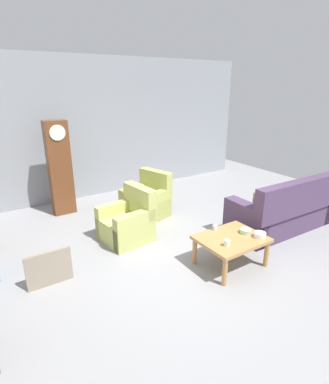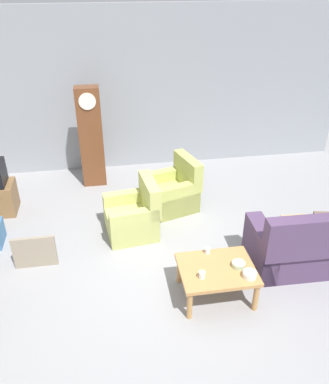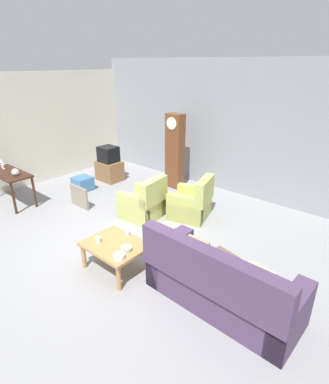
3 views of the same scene
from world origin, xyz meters
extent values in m
plane|color=gray|center=(0.00, 0.00, 0.00)|extent=(10.40, 10.40, 0.00)
cube|color=gray|center=(0.00, 3.60, 1.60)|extent=(8.40, 0.16, 3.20)
cube|color=#4C3856|center=(2.11, -0.13, 0.22)|extent=(2.12, 0.90, 0.44)
cube|color=#4C3856|center=(2.10, -0.49, 0.74)|extent=(2.10, 0.26, 0.60)
cube|color=#4C3856|center=(3.04, -0.15, 0.34)|extent=(0.26, 0.85, 0.68)
cube|color=#4C3856|center=(1.18, -0.10, 0.34)|extent=(0.26, 0.85, 0.68)
cube|color=#C6B284|center=(2.59, -0.09, 0.62)|extent=(0.37, 0.17, 0.36)
cube|color=brown|center=(2.12, -0.08, 0.62)|extent=(0.38, 0.19, 0.36)
cube|color=#9E8966|center=(1.64, -0.07, 0.62)|extent=(0.36, 0.13, 0.36)
cube|color=#B7BC66|center=(-0.55, 1.02, 0.20)|extent=(0.85, 0.85, 0.40)
cube|color=#B7BC66|center=(-0.23, 1.06, 0.66)|extent=(0.27, 0.78, 0.52)
cube|color=#B7BC66|center=(-0.58, 1.32, 0.30)|extent=(0.77, 0.25, 0.60)
cube|color=#B7BC66|center=(-0.51, 0.73, 0.30)|extent=(0.77, 0.25, 0.60)
cube|color=#B1B85C|center=(0.23, 1.69, 0.20)|extent=(0.94, 0.94, 0.40)
cube|color=#B1B85C|center=(0.54, 1.78, 0.66)|extent=(0.39, 0.78, 0.52)
cube|color=#B1B85C|center=(0.14, 1.98, 0.30)|extent=(0.77, 0.37, 0.60)
cube|color=#B1B85C|center=(0.31, 1.40, 0.30)|extent=(0.77, 0.37, 0.60)
cube|color=#B27F47|center=(0.42, -0.54, 0.44)|extent=(0.96, 0.76, 0.05)
cylinder|color=#B27F47|center=(0.00, -0.87, 0.21)|extent=(0.07, 0.07, 0.41)
cylinder|color=#B27F47|center=(0.84, -0.87, 0.21)|extent=(0.07, 0.07, 0.41)
cylinder|color=#B27F47|center=(0.00, -0.22, 0.21)|extent=(0.07, 0.07, 0.41)
cylinder|color=#B27F47|center=(0.84, -0.22, 0.21)|extent=(0.07, 0.07, 0.41)
cube|color=brown|center=(-1.10, 2.83, 0.96)|extent=(0.44, 0.28, 1.93)
cylinder|color=silver|center=(-1.10, 2.68, 1.71)|extent=(0.30, 0.02, 0.30)
cube|color=gray|center=(-1.97, 0.43, 0.25)|extent=(0.60, 0.05, 0.50)
cylinder|color=white|center=(0.18, -0.69, 0.51)|extent=(0.08, 0.08, 0.09)
cylinder|color=silver|center=(0.37, -0.23, 0.50)|extent=(0.07, 0.07, 0.08)
cylinder|color=white|center=(0.77, -0.77, 0.50)|extent=(0.17, 0.17, 0.08)
cylinder|color=#B2C69E|center=(0.69, -0.56, 0.49)|extent=(0.17, 0.17, 0.07)
camera|label=1|loc=(-2.58, -3.34, 2.59)|focal=28.43mm
camera|label=2|loc=(-0.86, -4.23, 3.81)|focal=36.95mm
camera|label=3|loc=(3.70, -3.17, 3.10)|focal=28.78mm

